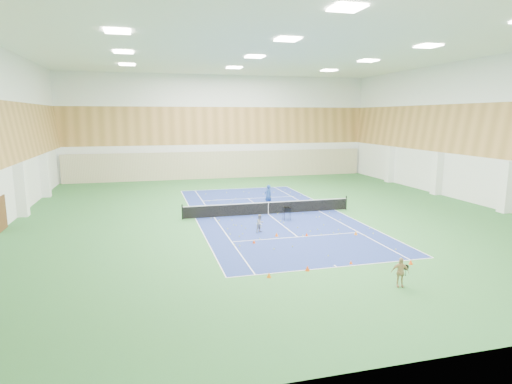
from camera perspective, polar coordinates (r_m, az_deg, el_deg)
ground at (r=32.23m, az=1.65°, el=-2.98°), size 40.00×40.00×0.00m
room_shell at (r=31.43m, az=1.70°, el=7.74°), size 36.00×40.00×12.00m
wood_cladding at (r=31.41m, az=1.72°, el=11.39°), size 36.00×40.00×8.00m
ceiling_light_grid at (r=31.74m, az=1.76°, el=18.48°), size 21.40×25.40×0.06m
court_surface at (r=32.23m, az=1.65°, el=-2.97°), size 10.97×23.77×0.01m
tennis_balls_scatter at (r=32.22m, az=1.65°, el=-2.90°), size 10.57×22.77×0.07m
tennis_net at (r=32.11m, az=1.65°, el=-2.03°), size 12.80×0.10×1.10m
back_curtain at (r=50.97m, az=-4.62°, el=3.63°), size 35.40×0.16×3.20m
door_left_b at (r=32.05m, az=-30.82°, el=-2.48°), size 0.08×1.80×2.20m
coach at (r=34.83m, az=1.63°, el=-0.49°), size 0.76×0.63×1.80m
child_court at (r=27.16m, az=0.55°, el=-4.21°), size 0.70×0.67×1.15m
child_apron at (r=19.71m, az=18.67°, el=-10.10°), size 0.83×0.54×1.31m
ball_cart at (r=30.48m, az=4.14°, el=-2.88°), size 0.58×0.58×0.92m
cone_svc_a at (r=24.95m, az=-0.27°, el=-6.61°), size 0.21×0.21×0.23m
cone_svc_b at (r=26.36m, az=2.77°, el=-5.68°), size 0.23×0.23×0.25m
cone_svc_c at (r=26.61m, az=6.78°, el=-5.63°), size 0.19×0.19×0.21m
cone_svc_d at (r=27.37m, az=13.17°, el=-5.35°), size 0.22×0.22×0.24m
cone_base_a at (r=19.90m, az=1.75°, el=-10.99°), size 0.22×0.22×0.24m
cone_base_b at (r=20.84m, az=6.88°, el=-10.06°), size 0.23×0.23×0.25m
cone_base_c at (r=22.10m, az=12.56°, el=-9.13°), size 0.17×0.17×0.19m
cone_base_d at (r=22.89m, az=19.94°, el=-8.76°), size 0.22×0.22×0.24m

